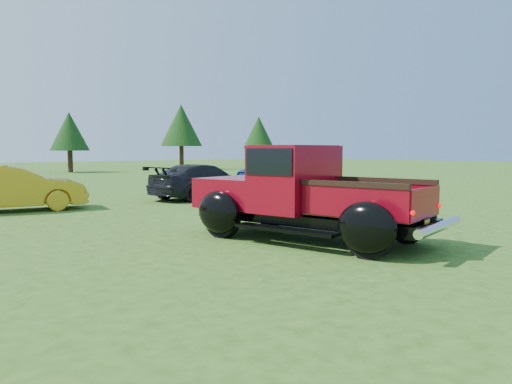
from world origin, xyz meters
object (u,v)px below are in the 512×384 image
tree_mid_right (69,132)px  tree_east (181,125)px  show_car_blue (288,175)px  spectator (277,167)px  pickup_truck (295,194)px  tree_far_east (259,133)px  show_car_yellow (11,188)px  show_car_grey (203,181)px

tree_mid_right → tree_east: bearing=-3.2°
show_car_blue → spectator: size_ratio=2.30×
tree_east → pickup_truck: size_ratio=1.05×
tree_mid_right → tree_east: size_ratio=0.81×
tree_far_east → spectator: tree_far_east is taller
show_car_yellow → tree_east: bearing=-30.2°
spectator → tree_far_east: bearing=-139.9°
pickup_truck → tree_mid_right: bearing=65.9°
show_car_yellow → tree_far_east: bearing=-40.6°
tree_mid_right → spectator: 21.03m
show_car_yellow → spectator: bearing=-73.9°
pickup_truck → show_car_blue: bearing=34.9°
tree_east → tree_far_east: bearing=6.3°
tree_east → show_car_grey: bearing=-117.8°
tree_far_east → tree_east: bearing=-173.7°
tree_east → spectator: tree_east is taller
tree_far_east → show_car_grey: (-20.50, -22.80, -2.65)m
show_car_blue → spectator: spectator is taller
tree_east → show_car_blue: 21.86m
tree_mid_right → show_car_blue: tree_mid_right is taller
tree_east → show_car_yellow: bearing=-129.2°
tree_east → show_car_blue: size_ratio=1.26×
pickup_truck → spectator: (7.45, 9.26, 0.07)m
tree_mid_right → show_car_grey: tree_mid_right is taller
tree_mid_right → tree_far_east: 18.01m
show_car_grey → show_car_blue: (5.00, 1.16, -0.00)m
tree_east → show_car_grey: size_ratio=1.31×
show_car_grey → show_car_blue: bearing=-88.2°
tree_far_east → spectator: bearing=-126.5°
tree_mid_right → show_car_blue: size_ratio=1.03×
show_car_grey → tree_east: bearing=-39.0°
spectator → show_car_grey: bearing=4.2°
show_car_grey → tree_mid_right: bearing=-17.6°
show_car_blue → pickup_truck: bearing=142.9°
tree_far_east → show_car_blue: 26.75m
show_car_grey → tree_far_east: bearing=-53.2°
tree_far_east → spectator: size_ratio=2.57×
tree_mid_right → tree_far_east: bearing=1.6°
show_car_yellow → show_car_blue: size_ratio=0.91×
tree_far_east → show_car_grey: tree_far_east is taller
tree_mid_right → tree_far_east: tree_far_east is taller
spectator → show_car_blue: bearing=119.1°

